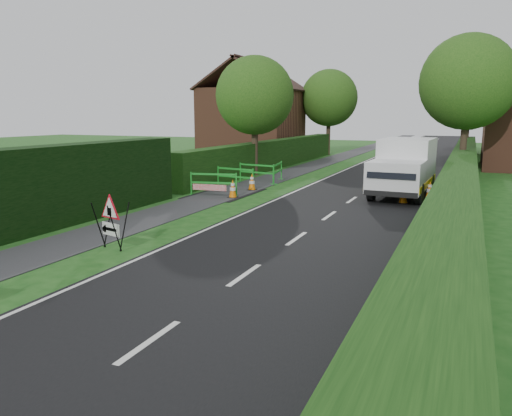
# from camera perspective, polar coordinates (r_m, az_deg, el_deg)

# --- Properties ---
(ground) EXTENTS (120.00, 120.00, 0.00)m
(ground) POSITION_cam_1_polar(r_m,az_deg,el_deg) (11.32, -15.18, -7.38)
(ground) COLOR #184915
(ground) RESTS_ON ground
(road_surface) EXTENTS (6.00, 90.00, 0.02)m
(road_surface) POSITION_cam_1_polar(r_m,az_deg,el_deg) (43.73, 17.60, 5.63)
(road_surface) COLOR black
(road_surface) RESTS_ON ground
(footpath) EXTENTS (2.00, 90.00, 0.02)m
(footpath) POSITION_cam_1_polar(r_m,az_deg,el_deg) (44.60, 10.52, 6.04)
(footpath) COLOR #2D2D30
(footpath) RESTS_ON ground
(hedge_west_far) EXTENTS (1.00, 24.00, 1.80)m
(hedge_west_far) POSITION_cam_1_polar(r_m,az_deg,el_deg) (32.77, 2.00, 4.61)
(hedge_west_far) COLOR #14380F
(hedge_west_far) RESTS_ON ground
(hedge_east) EXTENTS (1.20, 50.00, 1.50)m
(hedge_east) POSITION_cam_1_polar(r_m,az_deg,el_deg) (24.62, 22.31, 1.82)
(hedge_east) COLOR #14380F
(hedge_east) RESTS_ON ground
(house_west) EXTENTS (7.50, 7.40, 7.88)m
(house_west) POSITION_cam_1_polar(r_m,az_deg,el_deg) (41.90, -0.42, 9.89)
(house_west) COLOR brown
(house_west) RESTS_ON ground
(tree_nw) EXTENTS (4.40, 4.40, 6.70)m
(tree_nw) POSITION_cam_1_polar(r_m,az_deg,el_deg) (28.75, -0.14, 12.72)
(tree_nw) COLOR #2D2116
(tree_nw) RESTS_ON ground
(tree_ne) EXTENTS (5.20, 5.20, 7.79)m
(tree_ne) POSITION_cam_1_polar(r_m,az_deg,el_deg) (30.43, 23.07, 13.09)
(tree_ne) COLOR #2D2116
(tree_ne) RESTS_ON ground
(tree_fw) EXTENTS (4.80, 4.80, 7.24)m
(tree_fw) POSITION_cam_1_polar(r_m,az_deg,el_deg) (43.91, 8.36, 12.33)
(tree_fw) COLOR #2D2116
(tree_fw) RESTS_ON ground
(tree_fe) EXTENTS (4.20, 4.20, 6.33)m
(tree_fe) POSITION_cam_1_polar(r_m,az_deg,el_deg) (46.39, 23.16, 10.76)
(tree_fe) COLOR #2D2116
(tree_fe) RESTS_ON ground
(triangle_sign) EXTENTS (1.02, 1.02, 1.23)m
(triangle_sign) POSITION_cam_1_polar(r_m,az_deg,el_deg) (13.21, -16.41, -1.05)
(triangle_sign) COLOR black
(triangle_sign) RESTS_ON ground
(works_van) EXTENTS (2.30, 5.38, 2.41)m
(works_van) POSITION_cam_1_polar(r_m,az_deg,el_deg) (22.06, 16.57, 4.59)
(works_van) COLOR silver
(works_van) RESTS_ON ground
(traffic_cone_0) EXTENTS (0.38, 0.38, 0.79)m
(traffic_cone_0) POSITION_cam_1_polar(r_m,az_deg,el_deg) (20.30, 16.50, 1.58)
(traffic_cone_0) COLOR black
(traffic_cone_0) RESTS_ON ground
(traffic_cone_1) EXTENTS (0.38, 0.38, 0.79)m
(traffic_cone_1) POSITION_cam_1_polar(r_m,az_deg,el_deg) (21.62, 19.24, 1.95)
(traffic_cone_1) COLOR black
(traffic_cone_1) RESTS_ON ground
(traffic_cone_2) EXTENTS (0.38, 0.38, 0.79)m
(traffic_cone_2) POSITION_cam_1_polar(r_m,az_deg,el_deg) (24.91, 18.18, 3.09)
(traffic_cone_2) COLOR black
(traffic_cone_2) RESTS_ON ground
(traffic_cone_3) EXTENTS (0.38, 0.38, 0.79)m
(traffic_cone_3) POSITION_cam_1_polar(r_m,az_deg,el_deg) (20.82, -2.67, 2.23)
(traffic_cone_3) COLOR black
(traffic_cone_3) RESTS_ON ground
(traffic_cone_4) EXTENTS (0.38, 0.38, 0.79)m
(traffic_cone_4) POSITION_cam_1_polar(r_m,az_deg,el_deg) (22.90, -0.47, 3.00)
(traffic_cone_4) COLOR black
(traffic_cone_4) RESTS_ON ground
(ped_barrier_0) EXTENTS (2.09, 0.79, 1.00)m
(ped_barrier_0) POSITION_cam_1_polar(r_m,az_deg,el_deg) (21.48, -4.88, 3.10)
(ped_barrier_0) COLOR #1B9426
(ped_barrier_0) RESTS_ON ground
(ped_barrier_1) EXTENTS (2.09, 0.68, 1.00)m
(ped_barrier_1) POSITION_cam_1_polar(r_m,az_deg,el_deg) (23.49, -2.39, 3.77)
(ped_barrier_1) COLOR #1B9426
(ped_barrier_1) RESTS_ON ground
(ped_barrier_2) EXTENTS (2.09, 0.70, 1.00)m
(ped_barrier_2) POSITION_cam_1_polar(r_m,az_deg,el_deg) (25.27, 0.06, 4.27)
(ped_barrier_2) COLOR #1B9426
(ped_barrier_2) RESTS_ON ground
(ped_barrier_3) EXTENTS (0.69, 2.09, 1.00)m
(ped_barrier_3) POSITION_cam_1_polar(r_m,az_deg,el_deg) (25.75, 2.50, 4.37)
(ped_barrier_3) COLOR #1B9426
(ped_barrier_3) RESTS_ON ground
(redwhite_plank) EXTENTS (1.50, 0.19, 0.25)m
(redwhite_plank) POSITION_cam_1_polar(r_m,az_deg,el_deg) (20.91, -5.32, 1.14)
(redwhite_plank) COLOR red
(redwhite_plank) RESTS_ON ground
(hatchback_car) EXTENTS (2.27, 3.72, 1.18)m
(hatchback_car) POSITION_cam_1_polar(r_m,az_deg,el_deg) (36.42, 16.38, 5.72)
(hatchback_car) COLOR silver
(hatchback_car) RESTS_ON ground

